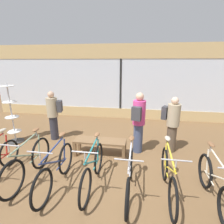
# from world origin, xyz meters

# --- Properties ---
(ground_plane) EXTENTS (24.00, 24.00, 0.00)m
(ground_plane) POSITION_xyz_m (0.00, 0.00, 0.00)
(ground_plane) COLOR brown
(shop_back_wall) EXTENTS (12.00, 0.08, 3.20)m
(shop_back_wall) POSITION_xyz_m (0.00, 4.16, 1.64)
(shop_back_wall) COLOR tan
(shop_back_wall) RESTS_ON ground_plane
(bicycle_left) EXTENTS (0.46, 1.74, 1.05)m
(bicycle_left) POSITION_xyz_m (-1.44, -0.50, 0.41)
(bicycle_left) COLOR black
(bicycle_left) RESTS_ON ground_plane
(bicycle_center_left) EXTENTS (0.46, 1.71, 1.04)m
(bicycle_center_left) POSITION_xyz_m (-0.76, -0.61, 0.39)
(bicycle_center_left) COLOR black
(bicycle_center_left) RESTS_ON ground_plane
(bicycle_center) EXTENTS (0.46, 1.69, 1.03)m
(bicycle_center) POSITION_xyz_m (-0.03, -0.48, 0.39)
(bicycle_center) COLOR black
(bicycle_center) RESTS_ON ground_plane
(bicycle_center_right) EXTENTS (0.46, 1.72, 1.01)m
(bicycle_center_right) POSITION_xyz_m (0.71, -0.54, 0.37)
(bicycle_center_right) COLOR black
(bicycle_center_right) RESTS_ON ground_plane
(bicycle_right) EXTENTS (0.46, 1.74, 1.03)m
(bicycle_right) POSITION_xyz_m (1.44, -0.47, 0.39)
(bicycle_right) COLOR black
(bicycle_right) RESTS_ON ground_plane
(bicycle_far_right) EXTENTS (0.46, 1.69, 1.03)m
(bicycle_far_right) POSITION_xyz_m (2.22, -0.59, 0.38)
(bicycle_far_right) COLOR black
(bicycle_far_right) RESTS_ON ground_plane
(accessory_rack) EXTENTS (0.48, 0.48, 1.89)m
(accessory_rack) POSITION_xyz_m (-3.03, 1.16, 0.77)
(accessory_rack) COLOR #333333
(accessory_rack) RESTS_ON ground_plane
(display_bench) EXTENTS (1.40, 0.44, 0.44)m
(display_bench) POSITION_xyz_m (-0.17, 0.77, 0.36)
(display_bench) COLOR brown
(display_bench) RESTS_ON ground_plane
(customer_near_rack) EXTENTS (0.42, 0.54, 1.70)m
(customer_near_rack) POSITION_xyz_m (0.84, 1.11, 0.92)
(customer_near_rack) COLOR #424C6B
(customer_near_rack) RESTS_ON ground_plane
(customer_by_window) EXTENTS (0.53, 0.40, 1.59)m
(customer_by_window) POSITION_xyz_m (-1.88, 1.56, 0.86)
(customer_by_window) COLOR #2D2D38
(customer_by_window) RESTS_ON ground_plane
(customer_mid_floor) EXTENTS (0.56, 0.47, 1.58)m
(customer_mid_floor) POSITION_xyz_m (1.76, 1.32, 0.85)
(customer_mid_floor) COLOR brown
(customer_mid_floor) RESTS_ON ground_plane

